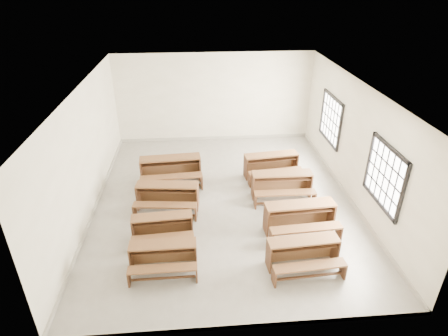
{
  "coord_description": "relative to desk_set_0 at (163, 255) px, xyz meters",
  "views": [
    {
      "loc": [
        -0.72,
        -8.76,
        5.68
      ],
      "look_at": [
        0.0,
        0.0,
        1.0
      ],
      "focal_mm": 30.0,
      "sensor_mm": 36.0,
      "label": 1
    }
  ],
  "objects": [
    {
      "name": "room",
      "position": [
        1.59,
        2.6,
        1.77
      ],
      "size": [
        8.5,
        8.5,
        3.2
      ],
      "color": "gray",
      "rests_on": "ground"
    },
    {
      "name": "desk_set_3",
      "position": [
        0.0,
        3.72,
        0.1
      ],
      "size": [
        1.84,
        1.05,
        0.8
      ],
      "rotation": [
        0.0,
        0.0,
        0.07
      ],
      "color": "brown",
      "rests_on": "ground"
    },
    {
      "name": "desk_set_7",
      "position": [
        3.05,
        3.82,
        0.06
      ],
      "size": [
        1.72,
        1.03,
        0.73
      ],
      "rotation": [
        0.0,
        0.0,
        0.11
      ],
      "color": "brown",
      "rests_on": "ground"
    },
    {
      "name": "desk_set_0",
      "position": [
        0.0,
        0.0,
        0.0
      ],
      "size": [
        1.41,
        0.74,
        0.63
      ],
      "rotation": [
        0.0,
        0.0,
        0.01
      ],
      "color": "brown",
      "rests_on": "ground"
    },
    {
      "name": "desk_set_2",
      "position": [
        -0.03,
        2.28,
        0.06
      ],
      "size": [
        1.7,
        1.01,
        0.73
      ],
      "rotation": [
        0.0,
        0.0,
        -0.11
      ],
      "color": "brown",
      "rests_on": "ground"
    },
    {
      "name": "desk_set_4",
      "position": [
        2.95,
        -0.17,
        0.03
      ],
      "size": [
        1.56,
        0.89,
        0.68
      ],
      "rotation": [
        0.0,
        0.0,
        0.07
      ],
      "color": "brown",
      "rests_on": "ground"
    },
    {
      "name": "desk_set_5",
      "position": [
        3.2,
        1.05,
        0.07
      ],
      "size": [
        1.73,
        0.98,
        0.76
      ],
      "rotation": [
        0.0,
        0.0,
        0.06
      ],
      "color": "brown",
      "rests_on": "ground"
    },
    {
      "name": "desk_set_1",
      "position": [
        -0.08,
        1.01,
        0.0
      ],
      "size": [
        1.45,
        0.82,
        0.63
      ],
      "rotation": [
        0.0,
        0.0,
        0.07
      ],
      "color": "brown",
      "rests_on": "ground"
    },
    {
      "name": "desk_set_6",
      "position": [
        3.11,
        2.62,
        0.07
      ],
      "size": [
        1.66,
        0.88,
        0.74
      ],
      "rotation": [
        0.0,
        0.0,
        -0.01
      ],
      "color": "brown",
      "rests_on": "ground"
    }
  ]
}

